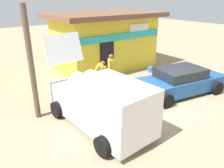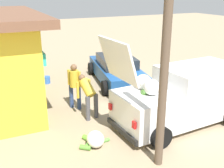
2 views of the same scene
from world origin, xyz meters
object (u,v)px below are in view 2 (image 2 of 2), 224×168
at_px(vendor_standing, 74,83).
at_px(unloaded_banana_pile, 95,139).
at_px(parked_sedan, 116,70).
at_px(delivery_van, 183,96).
at_px(customer_bending, 88,93).
at_px(paint_bucket, 47,80).

distance_m(vendor_standing, unloaded_banana_pile, 2.81).
height_order(parked_sedan, unloaded_banana_pile, parked_sedan).
relative_size(delivery_van, customer_bending, 3.22).
distance_m(customer_bending, unloaded_banana_pile, 1.98).
distance_m(vendor_standing, paint_bucket, 3.36).
bearing_deg(customer_bending, vendor_standing, 11.25).
distance_m(delivery_van, unloaded_banana_pile, 3.21).
xyz_separation_m(parked_sedan, paint_bucket, (1.24, 3.01, -0.43)).
relative_size(customer_bending, unloaded_banana_pile, 1.53).
relative_size(vendor_standing, paint_bucket, 5.12).
bearing_deg(unloaded_banana_pile, paint_bucket, -0.09).
bearing_deg(vendor_standing, unloaded_banana_pile, 173.07).
distance_m(parked_sedan, vendor_standing, 3.38).
relative_size(parked_sedan, vendor_standing, 2.77).
bearing_deg(unloaded_banana_pile, delivery_van, -87.57).
relative_size(delivery_van, parked_sedan, 1.00).
height_order(vendor_standing, unloaded_banana_pile, vendor_standing).
height_order(parked_sedan, customer_bending, customer_bending).
distance_m(delivery_van, customer_bending, 3.10).
distance_m(unloaded_banana_pile, paint_bucket, 5.92).
height_order(delivery_van, customer_bending, delivery_van).
distance_m(delivery_van, vendor_standing, 3.79).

